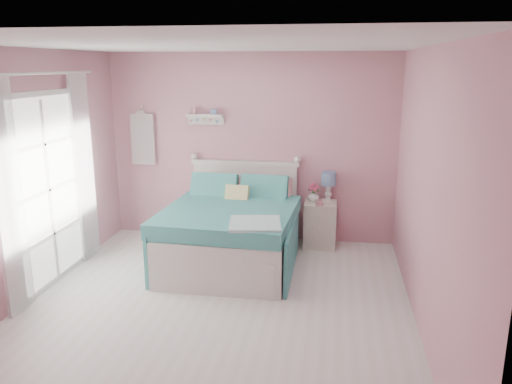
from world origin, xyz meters
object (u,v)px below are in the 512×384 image
(bed, at_px, (232,232))
(teacup, at_px, (319,203))
(nightstand, at_px, (320,224))
(table_lamp, at_px, (329,181))
(vase, at_px, (313,196))

(bed, bearing_deg, teacup, 32.88)
(nightstand, xyz_separation_m, teacup, (-0.01, -0.15, 0.35))
(nightstand, relative_size, table_lamp, 1.57)
(teacup, bearing_deg, vase, 113.07)
(bed, height_order, vase, bed)
(bed, xyz_separation_m, vase, (0.97, 0.81, 0.30))
(table_lamp, bearing_deg, teacup, -112.65)
(vase, bearing_deg, table_lamp, 14.95)
(nightstand, xyz_separation_m, vase, (-0.10, 0.06, 0.39))
(nightstand, height_order, table_lamp, table_lamp)
(teacup, bearing_deg, table_lamp, 67.35)
(teacup, bearing_deg, nightstand, 84.60)
(nightstand, xyz_separation_m, table_lamp, (0.09, 0.11, 0.59))
(vase, bearing_deg, teacup, -66.93)
(nightstand, distance_m, teacup, 0.38)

